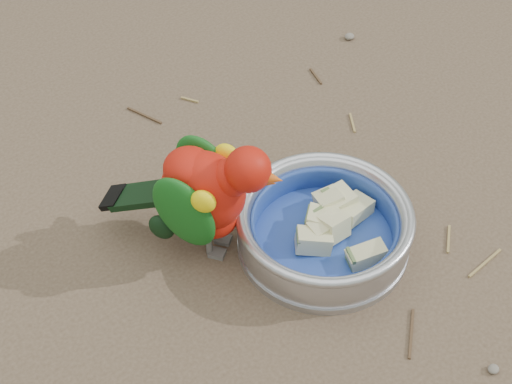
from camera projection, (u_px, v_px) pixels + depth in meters
ground at (324, 252)px, 0.97m from camera, size 60.00×60.00×0.00m
food_bowl at (323, 241)px, 0.97m from camera, size 0.21×0.21×0.02m
bowl_wall at (324, 225)px, 0.95m from camera, size 0.21×0.21×0.04m
fruit_wedges at (324, 229)px, 0.96m from camera, size 0.13×0.13×0.03m
lory_parrot at (207, 199)px, 0.92m from camera, size 0.20×0.23×0.17m
ground_debris at (289, 196)px, 1.03m from camera, size 0.90×0.80×0.01m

